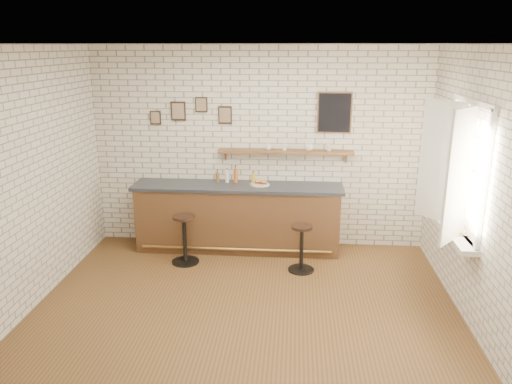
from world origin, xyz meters
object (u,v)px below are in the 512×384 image
bitters_bottle_amber (236,176)px  shelf_cup_c (309,147)px  sandwich_plate (260,185)px  bitters_bottle_white (227,177)px  bar_stool_left (185,238)px  bitters_bottle_brown (218,177)px  ciabatta_sandwich (261,182)px  book_lower (454,231)px  shelf_cup_d (329,148)px  bar_stool_right (302,247)px  condiment_bottle_yellow (253,178)px  shelf_cup_b (285,147)px  bar_counter (238,217)px  shelf_cup_a (268,147)px  book_upper (453,229)px

bitters_bottle_amber → shelf_cup_c: size_ratio=2.13×
sandwich_plate → bitters_bottle_white: size_ratio=1.29×
bar_stool_left → bitters_bottle_brown: bearing=61.5°
ciabatta_sandwich → book_lower: bearing=-33.5°
shelf_cup_c → book_lower: bearing=-134.0°
ciabatta_sandwich → shelf_cup_d: 1.12m
bar_stool_right → condiment_bottle_yellow: bearing=131.5°
condiment_bottle_yellow → shelf_cup_b: (0.46, 0.07, 0.46)m
bitters_bottle_amber → book_lower: 3.18m
bar_counter → shelf_cup_a: (0.44, 0.20, 1.04)m
shelf_cup_a → bar_counter: bearing=-164.3°
condiment_bottle_yellow → shelf_cup_b: 0.65m
bitters_bottle_brown → sandwich_plate: bearing=-9.1°
bitters_bottle_brown → shelf_cup_d: shelf_cup_d is taller
bar_counter → bitters_bottle_brown: bitters_bottle_brown is taller
bar_stool_left → bar_stool_right: 1.65m
book_lower → shelf_cup_b: bearing=152.6°
bitters_bottle_brown → bitters_bottle_white: bearing=-0.0°
bitters_bottle_brown → shelf_cup_a: bearing=5.1°
shelf_cup_c → shelf_cup_b: bearing=92.2°
ciabatta_sandwich → shelf_cup_d: bearing=9.9°
condiment_bottle_yellow → shelf_cup_a: shelf_cup_a is taller
shelf_cup_b → shelf_cup_c: size_ratio=0.79×
shelf_cup_a → book_lower: (2.23, -1.71, -0.60)m
bar_counter → book_lower: (2.67, -1.51, 0.43)m
book_upper → shelf_cup_d: bearing=160.5°
bar_counter → book_upper: size_ratio=14.36×
ciabatta_sandwich → bar_stool_right: ciabatta_sandwich is taller
bitters_bottle_brown → shelf_cup_d: size_ratio=1.97×
bar_stool_right → shelf_cup_c: shelf_cup_c is taller
bar_counter → shelf_cup_a: shelf_cup_a is taller
bitters_bottle_amber → shelf_cup_d: shelf_cup_d is taller
bitters_bottle_brown → bitters_bottle_white: (0.15, -0.00, 0.01)m
sandwich_plate → bitters_bottle_white: 0.52m
bitters_bottle_brown → condiment_bottle_yellow: size_ratio=1.08×
condiment_bottle_yellow → book_upper: condiment_bottle_yellow is taller
bitters_bottle_brown → shelf_cup_b: shelf_cup_b is taller
bar_counter → bar_stool_right: bar_counter is taller
bitters_bottle_brown → book_lower: bitters_bottle_brown is taller
sandwich_plate → book_upper: sandwich_plate is taller
ciabatta_sandwich → condiment_bottle_yellow: 0.16m
condiment_bottle_yellow → shelf_cup_c: (0.81, 0.07, 0.46)m
bitters_bottle_brown → condiment_bottle_yellow: bitters_bottle_brown is taller
bitters_bottle_amber → bar_stool_right: 1.51m
bar_counter → bitters_bottle_brown: bearing=157.2°
bitters_bottle_amber → bar_counter: bearing=-72.0°
shelf_cup_c → shelf_cup_d: bearing=-87.8°
shelf_cup_b → book_lower: shelf_cup_b is taller
bitters_bottle_brown → condiment_bottle_yellow: bearing=-0.0°
shelf_cup_d → bar_counter: bearing=158.3°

